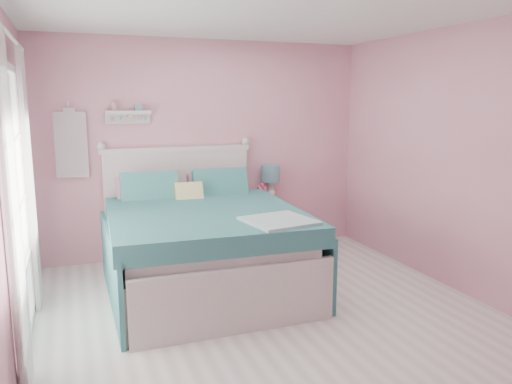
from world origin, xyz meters
TOP-DOWN VIEW (x-y plane):
  - floor at (0.00, 0.00)m, footprint 4.50×4.50m
  - room_shell at (0.00, 0.00)m, footprint 4.50×4.50m
  - bed at (-0.37, 1.09)m, footprint 1.90×2.35m
  - nightstand at (0.74, 2.02)m, footprint 0.42×0.41m
  - table_lamp at (0.81, 2.13)m, footprint 0.24×0.24m
  - vase at (0.65, 2.02)m, footprint 0.16×0.16m
  - teacup at (0.65, 1.85)m, footprint 0.11×0.11m
  - roses at (0.65, 2.02)m, footprint 0.14×0.11m
  - wall_shelf at (-0.93, 2.19)m, footprint 0.50×0.15m
  - hanging_dress at (-1.55, 2.18)m, footprint 0.34×0.03m
  - french_door at (-1.97, 0.40)m, footprint 0.04×1.32m
  - curtain_near at (-1.92, -0.34)m, footprint 0.04×0.40m
  - curtain_far at (-1.92, 1.14)m, footprint 0.04×0.40m

SIDE VIEW (x-z plane):
  - floor at x=0.00m, z-range 0.00..0.00m
  - nightstand at x=0.74m, z-range 0.00..0.61m
  - bed at x=-0.37m, z-range -0.24..1.10m
  - teacup at x=0.65m, z-range 0.60..0.68m
  - vase at x=0.65m, z-range 0.60..0.77m
  - roses at x=0.65m, z-range 0.74..0.86m
  - table_lamp at x=0.81m, z-range 0.70..1.17m
  - french_door at x=-1.97m, z-range -0.01..2.15m
  - curtain_near at x=-1.92m, z-range 0.02..2.34m
  - curtain_far at x=-1.92m, z-range 0.02..2.34m
  - hanging_dress at x=-1.55m, z-range 1.04..1.76m
  - room_shell at x=0.00m, z-range -0.67..3.83m
  - wall_shelf at x=-0.93m, z-range 1.61..1.86m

